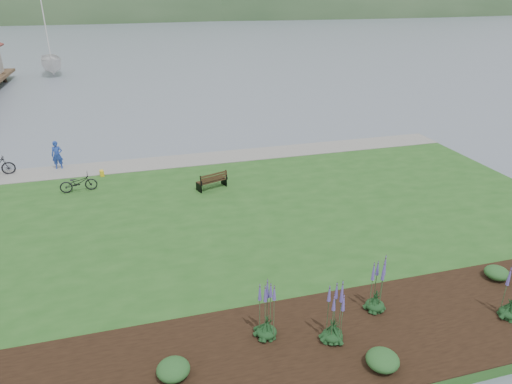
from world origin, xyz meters
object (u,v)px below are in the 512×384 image
at_px(bicycle_a, 78,183).
at_px(sailboat, 54,75).
at_px(park_bench, 212,180).
at_px(person, 57,153).

bearing_deg(bicycle_a, sailboat, 3.80).
bearing_deg(park_bench, person, 127.41).
height_order(bicycle_a, sailboat, sailboat).
bearing_deg(person, sailboat, 99.31).
bearing_deg(sailboat, park_bench, -82.26).
height_order(park_bench, bicycle_a, park_bench).
distance_m(bicycle_a, sailboat, 40.42).
bearing_deg(person, bicycle_a, -67.68).
relative_size(park_bench, bicycle_a, 0.91).
relative_size(person, sailboat, 0.07).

